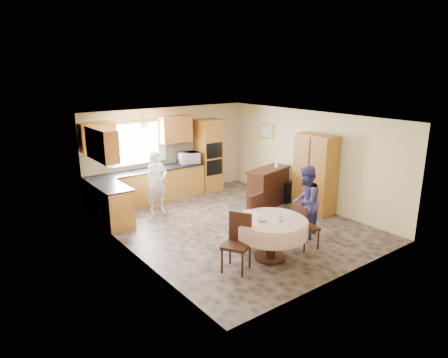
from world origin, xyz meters
name	(u,v)px	position (x,y,z in m)	size (l,w,h in m)	color
floor	(234,225)	(0.00, 0.00, 0.00)	(5.00, 6.00, 0.01)	brown
ceiling	(235,118)	(0.00, 0.00, 2.50)	(5.00, 6.00, 0.01)	white
wall_back	(169,152)	(0.00, 3.00, 1.25)	(5.00, 0.02, 2.50)	#CEBA84
wall_front	(346,210)	(0.00, -3.00, 1.25)	(5.00, 0.02, 2.50)	#CEBA84
wall_left	(131,194)	(-2.50, 0.00, 1.25)	(0.02, 6.00, 2.50)	#CEBA84
wall_right	(309,159)	(2.50, 0.00, 1.25)	(0.02, 6.00, 2.50)	#CEBA84
window	(136,144)	(-1.00, 2.98, 1.60)	(1.40, 0.03, 1.10)	white
curtain_left	(109,145)	(-1.75, 2.93, 1.65)	(0.22, 0.02, 1.15)	white
curtain_right	(161,139)	(-0.25, 2.93, 1.65)	(0.22, 0.02, 1.15)	white
base_cab_back	(148,187)	(-0.85, 2.70, 0.44)	(3.30, 0.60, 0.88)	#C38A34
counter_back	(147,170)	(-0.85, 2.70, 0.90)	(3.30, 0.64, 0.04)	black
base_cab_left	(113,206)	(-2.20, 1.80, 0.44)	(0.60, 1.20, 0.88)	#C38A34
counter_left	(111,187)	(-2.20, 1.80, 0.90)	(0.64, 1.20, 0.04)	black
backsplash	(141,158)	(-0.85, 2.99, 1.18)	(3.30, 0.02, 0.55)	#C2B189
wall_cab_left	(98,137)	(-2.05, 2.83, 1.91)	(0.85, 0.33, 0.72)	#BB672E
wall_cab_right	(176,129)	(0.15, 2.83, 1.91)	(0.90, 0.33, 0.72)	#BB672E
wall_cab_side	(102,144)	(-2.33, 1.80, 1.91)	(0.33, 1.20, 0.72)	#BB672E
oven_tower	(208,155)	(1.15, 2.69, 1.06)	(0.66, 0.62, 2.12)	#C38A34
oven_upper	(215,151)	(1.15, 2.38, 1.25)	(0.56, 0.01, 0.45)	black
oven_lower	(215,167)	(1.15, 2.38, 0.75)	(0.56, 0.01, 0.45)	black
pendant	(142,126)	(-1.00, 2.50, 2.12)	(0.36, 0.36, 0.18)	beige
sideboard	(268,188)	(1.58, 0.54, 0.48)	(1.33, 0.55, 0.95)	#38190F
space_heater	(287,192)	(2.20, 0.47, 0.29)	(0.42, 0.29, 0.57)	black
cupboard	(315,174)	(2.22, -0.45, 0.99)	(0.52, 1.04, 1.98)	#C38A34
dining_table	(271,228)	(-0.48, -1.72, 0.62)	(1.40, 1.40, 0.80)	#38190F
chair_left	(238,239)	(-1.24, -1.67, 0.58)	(0.62, 0.62, 1.05)	#38190F
chair_back	(252,215)	(-0.25, -0.90, 0.58)	(0.54, 0.54, 1.06)	#38190F
chair_right	(304,224)	(0.34, -1.82, 0.52)	(0.47, 0.47, 0.94)	#38190F
framed_picture	(267,131)	(2.47, 1.61, 1.79)	(0.06, 0.52, 0.43)	gold
microwave	(189,158)	(0.44, 2.65, 1.08)	(0.57, 0.39, 0.32)	silver
person_sink	(157,183)	(-1.02, 1.82, 0.79)	(0.58, 0.38, 1.58)	silver
person_dining	(305,202)	(0.80, -1.42, 0.79)	(0.77, 0.60, 1.58)	navy
bowl_sideboard	(258,172)	(1.21, 0.54, 0.98)	(0.20, 0.20, 0.05)	#B2B2B2
bottle_sideboard	(277,164)	(1.86, 0.54, 1.11)	(0.12, 0.12, 0.31)	silver
cup_table	(280,219)	(-0.41, -1.90, 0.84)	(0.11, 0.11, 0.09)	#B2B2B2
bowl_table	(261,219)	(-0.69, -1.68, 0.83)	(0.19, 0.19, 0.06)	#B2B2B2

